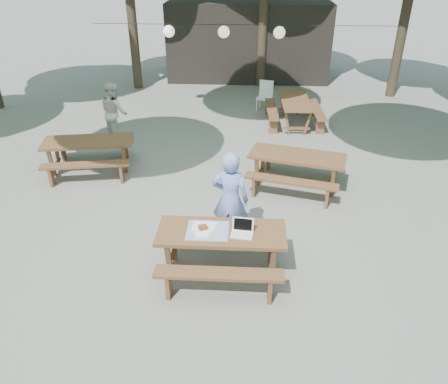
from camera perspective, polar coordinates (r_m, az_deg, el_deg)
ground at (r=8.58m, az=-0.99°, el=-2.88°), size 80.00×80.00×0.00m
pavilion at (r=18.00m, az=3.20°, el=19.36°), size 6.00×3.00×2.80m
main_picnic_table at (r=6.99m, az=-0.33°, el=-7.57°), size 2.00×1.58×0.75m
picnic_table_nw at (r=10.54m, az=-17.12°, el=4.65°), size 2.14×1.88×0.75m
picnic_table_ne at (r=9.51m, az=9.41°, el=2.84°), size 2.24×2.01×0.75m
picnic_table_far_e at (r=13.02m, az=9.14°, el=10.36°), size 1.64×2.02×0.75m
woman at (r=7.36m, az=0.82°, el=-0.96°), size 0.70×0.52×1.74m
second_person at (r=11.92m, az=-14.13°, el=10.11°), size 0.96×0.99×1.60m
plastic_chair at (r=14.16m, az=5.29°, el=11.63°), size 0.55×0.55×0.90m
laptop at (r=6.70m, az=2.41°, el=-4.98°), size 0.36×0.30×0.24m
tabletop_clutter at (r=6.79m, az=-2.32°, el=-4.95°), size 0.65×0.55×0.08m
paper_lanterns at (r=13.42m, az=0.03°, el=20.20°), size 9.00×0.34×0.38m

